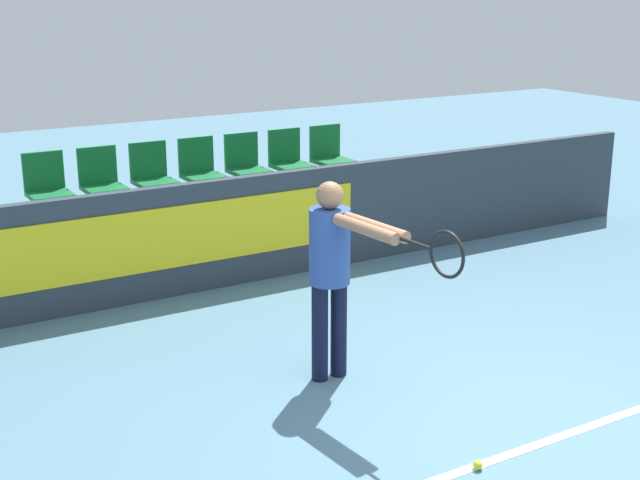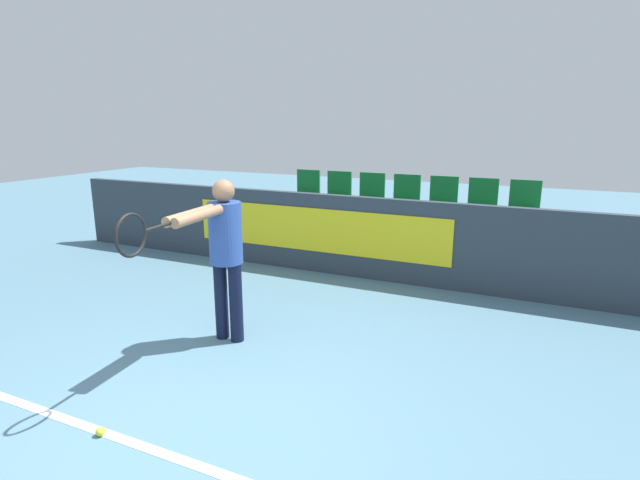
% 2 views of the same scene
% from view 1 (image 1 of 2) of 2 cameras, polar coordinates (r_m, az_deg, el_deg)
% --- Properties ---
extents(ground_plane, '(30.00, 30.00, 0.00)m').
position_cam_1_polar(ground_plane, '(6.54, 12.60, -12.00)').
color(ground_plane, slate).
extents(court_baseline, '(5.88, 0.08, 0.01)m').
position_cam_1_polar(court_baseline, '(6.42, 13.76, -12.59)').
color(court_baseline, white).
rests_on(court_baseline, ground).
extents(barrier_wall, '(10.44, 0.14, 1.13)m').
position_cam_1_polar(barrier_wall, '(9.34, -3.98, 0.80)').
color(barrier_wall, '#2D3842').
rests_on(barrier_wall, ground).
extents(bleacher_tier_front, '(10.04, 0.87, 0.35)m').
position_cam_1_polar(bleacher_tier_front, '(9.90, -5.18, -0.66)').
color(bleacher_tier_front, gray).
rests_on(bleacher_tier_front, ground).
extents(bleacher_tier_middle, '(10.04, 0.87, 0.70)m').
position_cam_1_polar(bleacher_tier_middle, '(10.62, -7.26, 1.43)').
color(bleacher_tier_middle, gray).
rests_on(bleacher_tier_middle, ground).
extents(stadium_chair_0, '(0.44, 0.46, 0.57)m').
position_cam_1_polar(stadium_chair_0, '(9.31, -15.53, 0.26)').
color(stadium_chair_0, '#333333').
rests_on(stadium_chair_0, bleacher_tier_front).
extents(stadium_chair_1, '(0.44, 0.46, 0.57)m').
position_cam_1_polar(stadium_chair_1, '(9.48, -12.08, 0.78)').
color(stadium_chair_1, '#333333').
rests_on(stadium_chair_1, bleacher_tier_front).
extents(stadium_chair_2, '(0.44, 0.46, 0.57)m').
position_cam_1_polar(stadium_chair_2, '(9.67, -8.75, 1.27)').
color(stadium_chair_2, '#333333').
rests_on(stadium_chair_2, bleacher_tier_front).
extents(stadium_chair_3, '(0.44, 0.46, 0.57)m').
position_cam_1_polar(stadium_chair_3, '(9.90, -5.57, 1.74)').
color(stadium_chair_3, '#333333').
rests_on(stadium_chair_3, bleacher_tier_front).
extents(stadium_chair_4, '(0.44, 0.46, 0.57)m').
position_cam_1_polar(stadium_chair_4, '(10.16, -2.54, 2.19)').
color(stadium_chair_4, '#333333').
rests_on(stadium_chair_4, bleacher_tier_front).
extents(stadium_chair_5, '(0.44, 0.46, 0.57)m').
position_cam_1_polar(stadium_chair_5, '(10.45, 0.34, 2.60)').
color(stadium_chair_5, '#333333').
rests_on(stadium_chair_5, bleacher_tier_front).
extents(stadium_chair_6, '(0.44, 0.46, 0.57)m').
position_cam_1_polar(stadium_chair_6, '(10.76, 3.05, 2.98)').
color(stadium_chair_6, '#333333').
rests_on(stadium_chair_6, bleacher_tier_front).
extents(stadium_chair_7, '(0.44, 0.46, 0.57)m').
position_cam_1_polar(stadium_chair_7, '(10.05, -17.05, 3.37)').
color(stadium_chair_7, '#333333').
rests_on(stadium_chair_7, bleacher_tier_middle).
extents(stadium_chair_8, '(0.44, 0.46, 0.57)m').
position_cam_1_polar(stadium_chair_8, '(10.20, -13.81, 3.80)').
color(stadium_chair_8, '#333333').
rests_on(stadium_chair_8, bleacher_tier_middle).
extents(stadium_chair_9, '(0.44, 0.46, 0.57)m').
position_cam_1_polar(stadium_chair_9, '(10.38, -10.68, 4.21)').
color(stadium_chair_9, '#333333').
rests_on(stadium_chair_9, bleacher_tier_middle).
extents(stadium_chair_10, '(0.44, 0.46, 0.57)m').
position_cam_1_polar(stadium_chair_10, '(10.60, -7.66, 4.59)').
color(stadium_chair_10, '#333333').
rests_on(stadium_chair_10, bleacher_tier_middle).
extents(stadium_chair_11, '(0.44, 0.46, 0.57)m').
position_cam_1_polar(stadium_chair_11, '(10.84, -4.76, 4.95)').
color(stadium_chair_11, '#333333').
rests_on(stadium_chair_11, bleacher_tier_middle).
extents(stadium_chair_12, '(0.44, 0.46, 0.57)m').
position_cam_1_polar(stadium_chair_12, '(11.11, -2.00, 5.27)').
color(stadium_chair_12, '#333333').
rests_on(stadium_chair_12, bleacher_tier_middle).
extents(stadium_chair_13, '(0.44, 0.46, 0.57)m').
position_cam_1_polar(stadium_chair_13, '(11.41, 0.63, 5.57)').
color(stadium_chair_13, '#333333').
rests_on(stadium_chair_13, bleacher_tier_middle).
extents(tennis_player, '(0.32, 1.59, 1.60)m').
position_cam_1_polar(tennis_player, '(6.80, 1.01, -1.40)').
color(tennis_player, black).
rests_on(tennis_player, ground).
extents(tennis_ball, '(0.07, 0.07, 0.07)m').
position_cam_1_polar(tennis_ball, '(6.05, 10.06, -13.99)').
color(tennis_ball, '#CCDB33').
rests_on(tennis_ball, ground).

